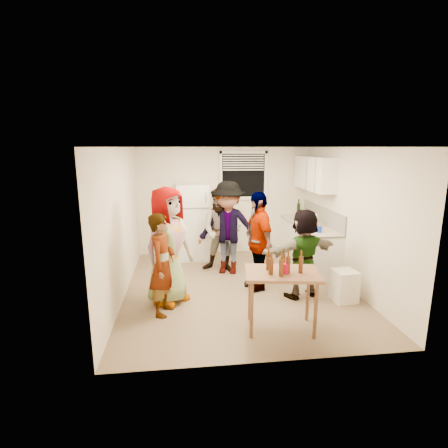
{
  "coord_description": "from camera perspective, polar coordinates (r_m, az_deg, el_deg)",
  "views": [
    {
      "loc": [
        -0.97,
        -5.86,
        2.5
      ],
      "look_at": [
        -0.24,
        0.2,
        1.15
      ],
      "focal_mm": 28.0,
      "sensor_mm": 36.0,
      "label": 1
    }
  ],
  "objects": [
    {
      "name": "serving_table",
      "position": [
        5.2,
        9.13,
        -16.45
      ],
      "size": [
        1.08,
        0.81,
        0.84
      ],
      "primitive_type": null,
      "rotation": [
        0.0,
        0.0,
        -0.15
      ],
      "color": "brown",
      "rests_on": "ground"
    },
    {
      "name": "paper_towel",
      "position": [
        7.37,
        14.44,
        -0.47
      ],
      "size": [
        0.13,
        0.13,
        0.28
      ],
      "primitive_type": "cylinder",
      "color": "white",
      "rests_on": "countertop"
    },
    {
      "name": "refrigerator",
      "position": [
        7.91,
        -5.09,
        0.39
      ],
      "size": [
        0.7,
        0.7,
        1.7
      ],
      "primitive_type": "cube",
      "color": "white",
      "rests_on": "ground"
    },
    {
      "name": "counter_lower",
      "position": [
        7.78,
        13.54,
        -3.32
      ],
      "size": [
        0.6,
        2.2,
        0.86
      ],
      "primitive_type": "cube",
      "color": "white",
      "rests_on": "ground"
    },
    {
      "name": "window",
      "position": [
        8.22,
        3.18,
        7.92
      ],
      "size": [
        1.12,
        0.1,
        1.06
      ],
      "primitive_type": null,
      "color": "white",
      "rests_on": "room"
    },
    {
      "name": "guest_orange",
      "position": [
        6.26,
        12.49,
        -11.39
      ],
      "size": [
        1.79,
        1.86,
        0.45
      ],
      "primitive_type": "imported",
      "rotation": [
        0.0,
        0.0,
        3.43
      ],
      "color": "#F6A952",
      "rests_on": "ground"
    },
    {
      "name": "guest_back_right",
      "position": [
        7.19,
        0.65,
        -7.87
      ],
      "size": [
        1.68,
        2.12,
        0.69
      ],
      "primitive_type": "imported",
      "rotation": [
        0.0,
        0.0,
        -0.29
      ],
      "color": "#404044",
      "rests_on": "ground"
    },
    {
      "name": "countertop",
      "position": [
        7.67,
        13.71,
        -0.08
      ],
      "size": [
        0.64,
        2.22,
        0.04
      ],
      "primitive_type": "cube",
      "color": "beige",
      "rests_on": "counter_lower"
    },
    {
      "name": "guest_grey",
      "position": [
        6.0,
        -8.81,
        -12.31
      ],
      "size": [
        2.04,
        1.97,
        0.61
      ],
      "primitive_type": "imported",
      "rotation": [
        0.0,
        0.0,
        0.84
      ],
      "color": "gray",
      "rests_on": "ground"
    },
    {
      "name": "blue_cup",
      "position": [
        6.92,
        15.29,
        -1.35
      ],
      "size": [
        0.09,
        0.09,
        0.12
      ],
      "primitive_type": "cylinder",
      "color": "#0C30CD",
      "rests_on": "countertop"
    },
    {
      "name": "upper_cabinets",
      "position": [
        7.75,
        14.51,
        8.01
      ],
      "size": [
        0.34,
        1.6,
        0.7
      ],
      "primitive_type": "cube",
      "color": "white",
      "rests_on": "room"
    },
    {
      "name": "guest_black",
      "position": [
        6.48,
        5.4,
        -10.29
      ],
      "size": [
        1.9,
        1.3,
        0.43
      ],
      "primitive_type": "imported",
      "rotation": [
        0.0,
        0.0,
        -1.41
      ],
      "color": "black",
      "rests_on": "ground"
    },
    {
      "name": "wine_bottle",
      "position": [
        8.49,
        12.0,
        1.33
      ],
      "size": [
        0.07,
        0.07,
        0.3
      ],
      "primitive_type": "cylinder",
      "color": "black",
      "rests_on": "countertop"
    },
    {
      "name": "red_cup",
      "position": [
        4.81,
        9.87,
        -7.92
      ],
      "size": [
        0.1,
        0.1,
        0.13
      ],
      "primitive_type": "cylinder",
      "color": "#A60822",
      "rests_on": "serving_table"
    },
    {
      "name": "guest_back_left",
      "position": [
        7.27,
        -0.37,
        -7.64
      ],
      "size": [
        1.41,
        1.9,
        0.65
      ],
      "primitive_type": "imported",
      "rotation": [
        0.0,
        0.0,
        -0.38
      ],
      "color": "brown",
      "rests_on": "ground"
    },
    {
      "name": "beer_bottle_table",
      "position": [
        4.98,
        9.62,
        -7.16
      ],
      "size": [
        0.06,
        0.06,
        0.22
      ],
      "primitive_type": "cylinder",
      "color": "#47230C",
      "rests_on": "serving_table"
    },
    {
      "name": "beer_bottle_counter",
      "position": [
        7.05,
        14.75,
        -1.07
      ],
      "size": [
        0.05,
        0.05,
        0.2
      ],
      "primitive_type": "cylinder",
      "color": "#47230C",
      "rests_on": "countertop"
    },
    {
      "name": "backsplash",
      "position": [
        7.74,
        15.76,
        1.42
      ],
      "size": [
        0.03,
        2.2,
        0.36
      ],
      "primitive_type": "cube",
      "color": "#BCB8AC",
      "rests_on": "countertop"
    },
    {
      "name": "room",
      "position": [
        6.44,
        2.41,
        -10.38
      ],
      "size": [
        4.0,
        4.5,
        2.5
      ],
      "primitive_type": null,
      "color": "silver",
      "rests_on": "ground"
    },
    {
      "name": "picture_frame",
      "position": [
        8.11,
        14.17,
        1.26
      ],
      "size": [
        0.02,
        0.18,
        0.15
      ],
      "primitive_type": "cube",
      "color": "gold",
      "rests_on": "countertop"
    },
    {
      "name": "trash_bin",
      "position": [
        6.17,
        19.03,
        -9.63
      ],
      "size": [
        0.39,
        0.39,
        0.53
      ],
      "primitive_type": "cube",
      "rotation": [
        0.0,
        0.0,
        0.11
      ],
      "color": "white",
      "rests_on": "ground"
    },
    {
      "name": "guest_stripe",
      "position": [
        5.63,
        -9.7,
        -14.09
      ],
      "size": [
        1.66,
        1.0,
        0.37
      ],
      "primitive_type": "imported",
      "rotation": [
        0.0,
        0.0,
        1.28
      ],
      "color": "#141933",
      "rests_on": "ground"
    },
    {
      "name": "kettle",
      "position": [
        7.58,
        13.56,
        -0.06
      ],
      "size": [
        0.26,
        0.22,
        0.2
      ],
      "primitive_type": null,
      "rotation": [
        0.0,
        0.0,
        0.1
      ],
      "color": "silver",
      "rests_on": "countertop"
    }
  ]
}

